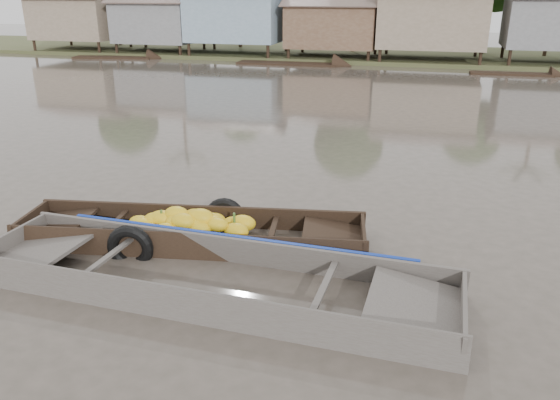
# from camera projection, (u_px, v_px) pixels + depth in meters

# --- Properties ---
(ground) EXTENTS (120.00, 120.00, 0.00)m
(ground) POSITION_uv_depth(u_px,v_px,m) (244.00, 261.00, 9.44)
(ground) COLOR #463F35
(ground) RESTS_ON ground
(riverbank) EXTENTS (120.00, 12.47, 10.22)m
(riverbank) POSITION_uv_depth(u_px,v_px,m) (442.00, 12.00, 36.25)
(riverbank) COLOR #384723
(riverbank) RESTS_ON ground
(banana_boat) EXTENTS (6.57, 2.55, 0.89)m
(banana_boat) POSITION_uv_depth(u_px,v_px,m) (188.00, 231.00, 10.10)
(banana_boat) COLOR black
(banana_boat) RESTS_ON ground
(viewer_boat) EXTENTS (7.74, 2.24, 0.62)m
(viewer_boat) POSITION_uv_depth(u_px,v_px,m) (213.00, 284.00, 8.56)
(viewer_boat) COLOR #49423D
(viewer_boat) RESTS_ON ground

